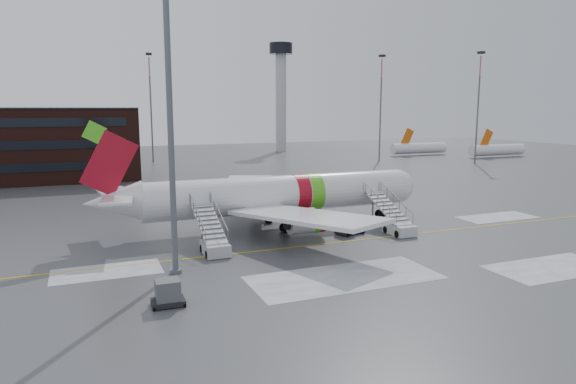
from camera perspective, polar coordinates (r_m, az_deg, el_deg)
name	(u,v)px	position (r m, az deg, el deg)	size (l,w,h in m)	color
ground	(350,238)	(49.32, 6.93, -5.10)	(260.00, 260.00, 0.00)	#494C4F
airliner	(272,195)	(52.38, -1.79, -0.36)	(35.03, 32.97, 11.18)	white
airstair_fwd	(395,222)	(51.86, 11.83, -3.31)	(2.05, 7.70, 3.48)	silver
airstair_aft	(213,240)	(44.51, -8.36, -5.30)	(2.05, 7.70, 3.48)	#ADB1B5
pushback_tug	(348,227)	(50.69, 6.73, -3.89)	(3.08, 2.63, 1.58)	black
uld_container	(168,294)	(33.49, -13.21, -10.92)	(2.08, 1.58, 1.66)	black
light_mast_near	(169,77)	(37.91, -13.13, 12.30)	(1.20, 1.20, 27.91)	#595B60
control_tower	(281,84)	(146.88, -0.80, 11.87)	(6.40, 6.40, 30.00)	#B2B5BA
light_mast_far_ne	(381,101)	(122.57, 10.27, 9.93)	(1.20, 1.20, 24.25)	#595B60
light_mast_far_n	(151,101)	(120.69, -15.02, 9.77)	(1.20, 1.20, 24.25)	#595B60
light_mast_far_e	(478,100)	(121.09, 20.40, 9.51)	(1.20, 1.20, 24.25)	#595B60
distant_aircraft	(444,157)	(136.70, 16.95, 3.79)	(35.00, 18.00, 8.00)	#D8590C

